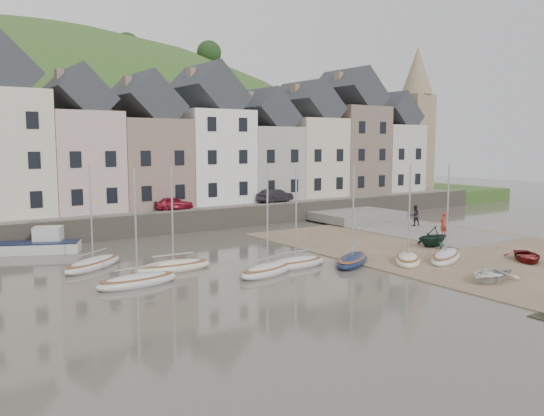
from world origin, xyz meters
TOP-DOWN VIEW (x-y plane):
  - ground at (0.00, 0.00)m, footprint 160.00×160.00m
  - quay_land at (0.00, 32.00)m, footprint 90.00×30.00m
  - quay_street at (0.00, 20.50)m, footprint 70.00×7.00m
  - seawall at (0.00, 17.00)m, footprint 70.00×1.20m
  - beach at (11.00, 0.00)m, footprint 18.00×26.00m
  - slipway at (15.00, 8.00)m, footprint 8.00×18.00m
  - hillside at (-5.00, 60.00)m, footprint 134.40×84.00m
  - townhouse_terrace at (1.76, 24.00)m, footprint 61.05×8.00m
  - church_spire at (34.55, 24.00)m, footprint 4.00×4.00m
  - sailboat_0 at (-11.66, 7.80)m, footprint 4.76×4.02m
  - sailboat_1 at (-10.94, 2.41)m, footprint 4.58×1.82m
  - sailboat_2 at (-7.98, 4.49)m, footprint 4.67×1.75m
  - sailboat_3 at (-1.52, 1.21)m, footprint 4.24×1.57m
  - sailboat_4 at (-3.94, 0.65)m, footprint 4.53×2.72m
  - sailboat_5 at (1.82, -0.11)m, footprint 4.59×3.71m
  - sailboat_6 at (7.47, -2.62)m, footprint 5.18×3.66m
  - sailboat_7 at (4.76, -1.92)m, footprint 3.67×3.52m
  - motorboat_2 at (-13.22, 14.51)m, footprint 5.57×3.71m
  - rowboat_white at (5.06, -7.45)m, footprint 3.51×2.75m
  - rowboat_green at (10.30, 0.77)m, footprint 2.90×2.53m
  - rowboat_red at (11.25, -5.77)m, footprint 3.78×3.81m
  - person_red at (14.55, 3.28)m, footprint 0.68×0.46m
  - person_dark at (16.62, 8.02)m, footprint 1.09×0.99m
  - car_left at (-1.19, 19.50)m, footprint 3.53×1.91m
  - car_right at (9.54, 19.50)m, footprint 4.22×2.31m

SIDE VIEW (x-z plane):
  - hillside at x=-5.00m, z-range -59.99..24.01m
  - ground at x=0.00m, z-range 0.00..0.00m
  - beach at x=11.00m, z-range 0.00..0.06m
  - slipway at x=15.00m, z-range 0.00..0.12m
  - sailboat_6 at x=7.47m, z-range -2.90..3.42m
  - sailboat_0 at x=-11.66m, z-range -2.90..3.42m
  - sailboat_2 at x=-7.98m, z-range -2.90..3.42m
  - sailboat_5 at x=1.82m, z-range -2.90..3.42m
  - sailboat_1 at x=-10.94m, z-range -2.90..3.42m
  - sailboat_4 at x=-3.94m, z-range -2.90..3.42m
  - sailboat_3 at x=-1.52m, z-range -2.90..3.42m
  - sailboat_7 at x=4.76m, z-range -2.89..3.43m
  - rowboat_red at x=11.25m, z-range 0.06..0.71m
  - rowboat_white at x=5.06m, z-range 0.06..0.72m
  - motorboat_2 at x=-13.22m, z-range -0.27..1.43m
  - quay_land at x=0.00m, z-range 0.00..1.50m
  - rowboat_green at x=10.30m, z-range 0.06..1.54m
  - seawall at x=0.00m, z-range 0.00..1.80m
  - person_dark at x=16.62m, z-range 0.12..1.95m
  - person_red at x=14.55m, z-range 0.12..1.95m
  - quay_street at x=0.00m, z-range 1.50..1.60m
  - car_left at x=-1.19m, z-range 1.60..2.74m
  - car_right at x=9.54m, z-range 1.60..2.92m
  - townhouse_terrace at x=1.76m, z-range 0.36..14.29m
  - church_spire at x=34.55m, z-range 2.06..20.06m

